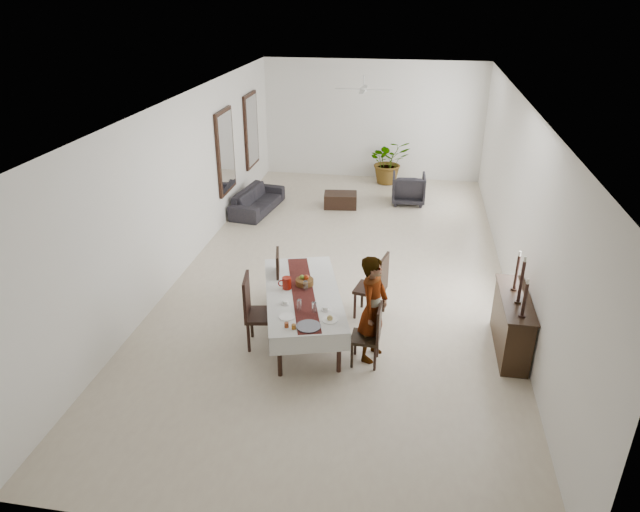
{
  "coord_description": "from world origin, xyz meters",
  "views": [
    {
      "loc": [
        1.17,
        -9.71,
        4.95
      ],
      "look_at": [
        -0.18,
        -1.63,
        1.05
      ],
      "focal_mm": 32.0,
      "sensor_mm": 36.0,
      "label": 1
    }
  ],
  "objects_px": {
    "dining_table_top": "(303,294)",
    "woman": "(373,309)",
    "red_pitcher": "(287,283)",
    "sofa": "(258,200)",
    "sideboard_body": "(512,325)"
  },
  "relations": [
    {
      "from": "sideboard_body",
      "to": "red_pitcher",
      "type": "bearing_deg",
      "value": 179.53
    },
    {
      "from": "red_pitcher",
      "to": "sofa",
      "type": "relative_size",
      "value": 0.1
    },
    {
      "from": "woman",
      "to": "sofa",
      "type": "xyz_separation_m",
      "value": [
        -3.22,
        5.55,
        -0.54
      ]
    },
    {
      "from": "woman",
      "to": "red_pitcher",
      "type": "bearing_deg",
      "value": 86.37
    },
    {
      "from": "woman",
      "to": "sofa",
      "type": "height_order",
      "value": "woman"
    },
    {
      "from": "woman",
      "to": "sideboard_body",
      "type": "height_order",
      "value": "woman"
    },
    {
      "from": "dining_table_top",
      "to": "sofa",
      "type": "relative_size",
      "value": 1.23
    },
    {
      "from": "woman",
      "to": "sofa",
      "type": "distance_m",
      "value": 6.44
    },
    {
      "from": "red_pitcher",
      "to": "sofa",
      "type": "distance_m",
      "value": 5.37
    },
    {
      "from": "dining_table_top",
      "to": "woman",
      "type": "xyz_separation_m",
      "value": [
        1.11,
        -0.47,
        0.13
      ]
    },
    {
      "from": "red_pitcher",
      "to": "sideboard_body",
      "type": "bearing_deg",
      "value": -0.47
    },
    {
      "from": "sofa",
      "to": "red_pitcher",
      "type": "bearing_deg",
      "value": -151.62
    },
    {
      "from": "dining_table_top",
      "to": "red_pitcher",
      "type": "relative_size",
      "value": 12.0
    },
    {
      "from": "woman",
      "to": "dining_table_top",
      "type": "bearing_deg",
      "value": 84.93
    },
    {
      "from": "red_pitcher",
      "to": "sideboard_body",
      "type": "height_order",
      "value": "red_pitcher"
    }
  ]
}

